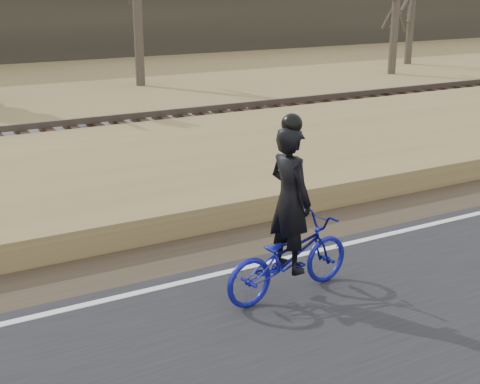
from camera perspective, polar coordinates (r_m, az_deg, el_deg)
ground at (r=10.39m, az=9.66°, el=-5.12°), size 120.00×120.00×0.00m
edge_line at (r=10.50m, az=8.99°, el=-4.43°), size 120.00×0.12×0.01m
shoulder at (r=11.26m, az=5.83°, el=-3.02°), size 120.00×1.60×0.04m
embankment at (r=13.63m, az=-1.42°, el=1.60°), size 120.00×5.00×0.44m
ballast at (r=16.97m, az=-7.52°, el=4.66°), size 120.00×3.00×0.45m
railroad at (r=16.90m, az=-7.56°, el=5.66°), size 120.00×2.40×0.29m
cyclist at (r=8.55m, az=4.21°, el=-4.02°), size 2.00×0.88×2.38m
bare_tree_right at (r=31.09m, az=13.19°, el=15.64°), size 0.36×0.36×6.38m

